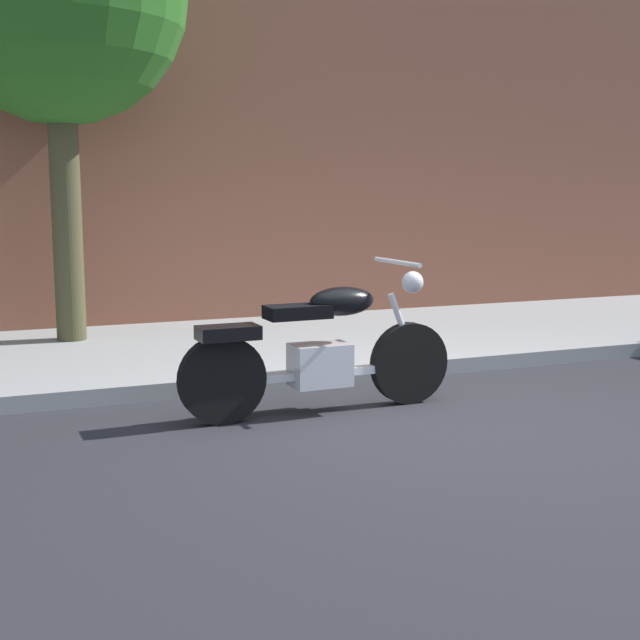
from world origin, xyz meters
TOP-DOWN VIEW (x-y plane):
  - ground_plane at (0.00, 0.00)m, footprint 60.00×60.00m
  - sidewalk at (0.00, 2.97)m, footprint 23.77×3.23m
  - motorcycle at (-0.58, 0.53)m, footprint 2.18×0.70m

SIDE VIEW (x-z plane):
  - ground_plane at x=0.00m, z-range 0.00..0.00m
  - sidewalk at x=0.00m, z-range 0.00..0.14m
  - motorcycle at x=-0.58m, z-range -0.10..1.05m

